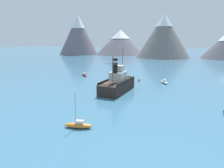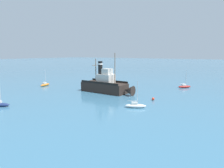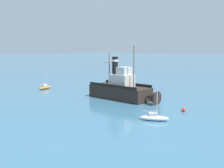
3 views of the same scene
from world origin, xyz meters
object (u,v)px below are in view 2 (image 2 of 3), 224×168
(sailboat_orange, at_px, (45,84))
(sailboat_white, at_px, (136,105))
(old_tugboat, at_px, (106,85))
(sailboat_navy, at_px, (0,104))
(mooring_buoy, at_px, (153,99))
(sailboat_red, at_px, (184,86))

(sailboat_orange, relative_size, sailboat_white, 1.00)
(old_tugboat, xyz_separation_m, sailboat_navy, (22.18, -8.31, -1.40))
(mooring_buoy, bearing_deg, sailboat_navy, -45.96)
(mooring_buoy, bearing_deg, sailboat_red, 175.95)
(old_tugboat, xyz_separation_m, sailboat_red, (-17.86, 14.60, -1.40))
(sailboat_red, bearing_deg, sailboat_navy, -29.79)
(old_tugboat, height_order, sailboat_white, old_tugboat)
(old_tugboat, distance_m, sailboat_navy, 23.73)
(sailboat_red, distance_m, sailboat_navy, 46.14)
(old_tugboat, height_order, mooring_buoy, old_tugboat)
(old_tugboat, distance_m, sailboat_red, 23.12)
(sailboat_orange, height_order, sailboat_navy, same)
(sailboat_white, bearing_deg, mooring_buoy, 177.35)
(sailboat_white, bearing_deg, sailboat_red, 176.33)
(sailboat_orange, distance_m, sailboat_white, 34.52)
(sailboat_orange, distance_m, sailboat_navy, 23.47)
(old_tugboat, bearing_deg, sailboat_navy, -20.55)
(sailboat_red, bearing_deg, sailboat_white, -3.67)
(sailboat_navy, xyz_separation_m, mooring_buoy, (-20.85, 21.56, -0.12))
(old_tugboat, xyz_separation_m, sailboat_white, (8.61, 12.91, -1.40))
(old_tugboat, bearing_deg, sailboat_orange, -83.32)
(sailboat_orange, bearing_deg, sailboat_white, 79.75)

